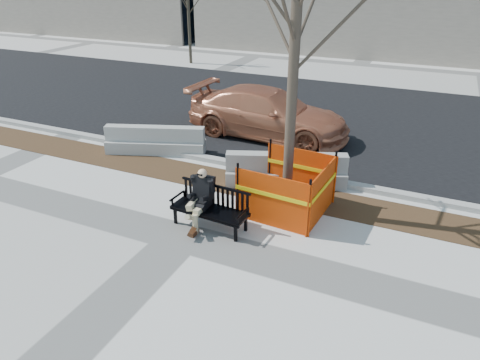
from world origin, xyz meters
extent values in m
plane|color=beige|center=(0.00, 0.00, 0.00)|extent=(120.00, 120.00, 0.00)
cube|color=#47301C|center=(0.00, 2.60, 0.00)|extent=(40.00, 1.20, 0.02)
cube|color=black|center=(0.00, 8.80, 0.00)|extent=(60.00, 10.40, 0.01)
cube|color=#9E9B93|center=(0.00, 3.55, 0.06)|extent=(60.00, 0.25, 0.12)
imported|color=#B16443|center=(-0.54, 6.08, 0.00)|extent=(5.16, 2.30, 1.47)
camera|label=1|loc=(4.07, -6.14, 4.82)|focal=32.70mm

